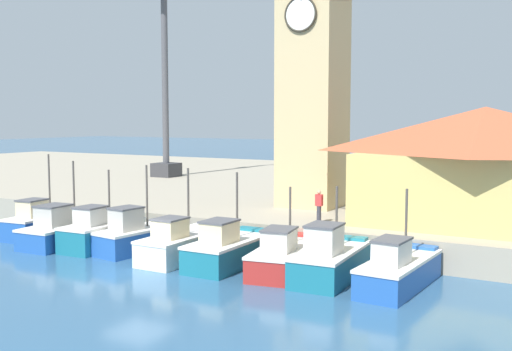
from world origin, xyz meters
TOP-DOWN VIEW (x-y plane):
  - ground_plane at (0.00, 0.00)m, footprint 300.00×300.00m
  - quay_wharf at (0.00, 26.09)m, footprint 120.00×40.00m
  - fishing_boat_far_left at (-9.83, 3.52)m, footprint 2.31×4.65m
  - fishing_boat_left_outer at (-7.14, 2.65)m, footprint 2.46×5.14m
  - fishing_boat_left_inner at (-4.98, 3.03)m, footprint 2.18×4.71m
  - fishing_boat_mid_left at (-2.86, 3.31)m, footprint 2.41×4.74m
  - fishing_boat_center at (0.06, 2.86)m, footprint 2.03×4.69m
  - fishing_boat_mid_right at (2.55, 3.08)m, footprint 2.15×5.01m
  - fishing_boat_right_inner at (5.12, 3.43)m, footprint 2.80×5.44m
  - fishing_boat_right_outer at (7.26, 3.25)m, footprint 2.27×4.99m
  - fishing_boat_far_right at (10.02, 3.33)m, footprint 2.05×5.29m
  - clock_tower at (2.05, 12.86)m, footprint 3.79×3.79m
  - warehouse_right at (11.88, 10.13)m, footprint 11.79×5.50m
  - port_crane_near at (-16.53, 22.91)m, footprint 2.13×7.58m
  - dock_worker_near_tower at (4.76, 7.72)m, footprint 0.34×0.22m

SIDE VIEW (x-z plane):
  - ground_plane at x=0.00m, z-range 0.00..0.00m
  - fishing_boat_right_inner at x=5.12m, z-range -1.08..2.44m
  - quay_wharf at x=0.00m, z-range 0.00..1.38m
  - fishing_boat_far_right at x=10.02m, z-range -1.16..2.58m
  - fishing_boat_left_outer at x=-7.14m, z-range -1.41..2.85m
  - fishing_boat_center at x=0.06m, z-range -1.36..2.82m
  - fishing_boat_mid_right at x=2.55m, z-range -1.29..2.78m
  - fishing_boat_far_left at x=-9.83m, z-range -1.49..3.01m
  - fishing_boat_mid_left at x=-2.86m, z-range -1.33..2.85m
  - fishing_boat_left_inner at x=-4.98m, z-range -1.15..2.72m
  - fishing_boat_right_outer at x=7.26m, z-range -1.05..2.64m
  - dock_worker_near_tower at x=4.76m, z-range 1.41..3.03m
  - warehouse_right at x=11.88m, z-range 1.45..7.05m
  - port_crane_near at x=-16.53m, z-range -0.81..18.42m
  - clock_tower at x=2.05m, z-range 1.00..18.29m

